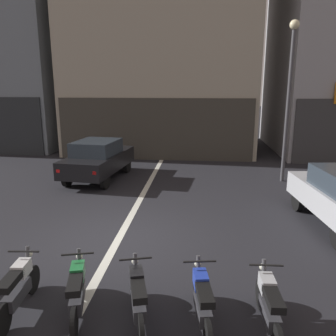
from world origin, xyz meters
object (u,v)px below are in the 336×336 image
at_px(motorcycle_blue_row_right_mid, 202,300).
at_px(motorcycle_silver_row_rightmost, 269,305).
at_px(car_black_crossing_near, 98,158).
at_px(street_lamp, 290,86).
at_px(motorcycle_green_row_left_mid, 77,290).
at_px(motorcycle_white_row_leftmost, 18,287).
at_px(motorcycle_black_row_centre, 138,296).

relative_size(motorcycle_blue_row_right_mid, motorcycle_silver_row_rightmost, 0.99).
relative_size(car_black_crossing_near, street_lamp, 0.69).
distance_m(motorcycle_green_row_left_mid, motorcycle_blue_row_right_mid, 2.08).
xyz_separation_m(motorcycle_white_row_leftmost, motorcycle_silver_row_rightmost, (4.15, -0.06, 0.00)).
bearing_deg(street_lamp, motorcycle_white_row_leftmost, -125.66).
relative_size(car_black_crossing_near, motorcycle_blue_row_right_mid, 2.57).
xyz_separation_m(car_black_crossing_near, motorcycle_black_row_centre, (3.23, -8.51, -0.43)).
height_order(motorcycle_black_row_centre, motorcycle_silver_row_rightmost, same).
xyz_separation_m(motorcycle_white_row_leftmost, motorcycle_black_row_centre, (2.07, -0.05, 0.00)).
bearing_deg(motorcycle_blue_row_right_mid, motorcycle_white_row_leftmost, 179.17).
bearing_deg(motorcycle_white_row_leftmost, motorcycle_green_row_left_mid, 0.77).
bearing_deg(street_lamp, car_black_crossing_near, -176.67).
bearing_deg(motorcycle_blue_row_right_mid, motorcycle_black_row_centre, -179.55).
xyz_separation_m(motorcycle_blue_row_right_mid, motorcycle_silver_row_rightmost, (1.04, -0.02, 0.00)).
bearing_deg(car_black_crossing_near, street_lamp, 3.33).
bearing_deg(motorcycle_black_row_centre, motorcycle_green_row_left_mid, 176.30).
height_order(motorcycle_black_row_centre, motorcycle_blue_row_right_mid, same).
xyz_separation_m(street_lamp, motorcycle_white_row_leftmost, (-6.38, -8.89, -3.34)).
height_order(street_lamp, motorcycle_green_row_left_mid, street_lamp).
bearing_deg(motorcycle_green_row_left_mid, motorcycle_silver_row_rightmost, -1.40).
distance_m(street_lamp, motorcycle_blue_row_right_mid, 10.09).
relative_size(motorcycle_green_row_left_mid, motorcycle_silver_row_rightmost, 0.98).
relative_size(car_black_crossing_near, motorcycle_silver_row_rightmost, 2.55).
relative_size(motorcycle_green_row_left_mid, motorcycle_black_row_centre, 1.00).
xyz_separation_m(car_black_crossing_near, motorcycle_silver_row_rightmost, (5.31, -8.52, -0.43)).
bearing_deg(motorcycle_white_row_leftmost, car_black_crossing_near, 97.81).
distance_m(car_black_crossing_near, motorcycle_white_row_leftmost, 8.55).
height_order(street_lamp, motorcycle_blue_row_right_mid, street_lamp).
bearing_deg(motorcycle_black_row_centre, motorcycle_silver_row_rightmost, -0.24).
bearing_deg(motorcycle_silver_row_rightmost, motorcycle_green_row_left_mid, 178.60).
distance_m(car_black_crossing_near, motorcycle_green_row_left_mid, 8.73).
bearing_deg(street_lamp, motorcycle_blue_row_right_mid, -110.09).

